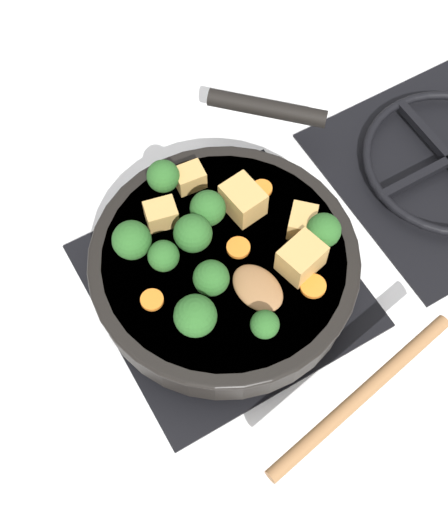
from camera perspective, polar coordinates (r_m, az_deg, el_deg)
name	(u,v)px	position (r m, az deg, el deg)	size (l,w,h in m)	color
ground_plane	(224,286)	(0.91, 0.00, -2.39)	(2.40, 2.40, 0.00)	white
front_burner_grate	(224,282)	(0.90, 0.00, -2.06)	(0.31, 0.31, 0.03)	black
skillet_pan	(224,264)	(0.86, 0.03, -0.62)	(0.40, 0.40, 0.05)	black
wooden_spoon	(318,350)	(0.79, 7.49, -7.44)	(0.23, 0.26, 0.02)	olive
tofu_cube_center_large	(190,178)	(0.88, -2.77, 6.27)	(0.04, 0.03, 0.03)	tan
tofu_cube_near_handle	(161,214)	(0.85, -5.05, 3.35)	(0.04, 0.03, 0.03)	tan
tofu_cube_east_chunk	(243,200)	(0.86, 1.52, 4.51)	(0.05, 0.04, 0.04)	tan
tofu_cube_west_chunk	(302,222)	(0.85, 6.29, 2.71)	(0.04, 0.03, 0.03)	tan
tofu_cube_back_piece	(301,258)	(0.82, 6.20, -0.17)	(0.05, 0.04, 0.04)	tan
broccoli_floret_near_spoon	(324,231)	(0.83, 7.97, 2.03)	(0.04, 0.04, 0.05)	#709956
broccoli_floret_center_top	(265,325)	(0.78, 3.28, -5.51)	(0.03, 0.03, 0.04)	#709956
broccoli_floret_east_rim	(163,176)	(0.87, -4.89, 6.36)	(0.04, 0.04, 0.05)	#709956
broccoli_floret_west_rim	(211,278)	(0.80, -1.03, -1.79)	(0.04, 0.04, 0.05)	#709956
broccoli_floret_north_edge	(208,208)	(0.84, -1.30, 3.83)	(0.04, 0.04, 0.05)	#709956
broccoli_floret_south_cluster	(193,233)	(0.82, -2.51, 1.82)	(0.05, 0.05, 0.05)	#709956
broccoli_floret_mid_floret	(195,316)	(0.77, -2.31, -4.81)	(0.05, 0.05, 0.05)	#709956
broccoli_floret_small_inner	(164,256)	(0.81, -4.86, -0.02)	(0.04, 0.04, 0.04)	#709956
broccoli_floret_tall_stem	(132,240)	(0.82, -7.39, 1.26)	(0.05, 0.05, 0.05)	#709956
carrot_slice_orange_thin	(262,189)	(0.89, 3.06, 5.41)	(0.03, 0.03, 0.01)	orange
carrot_slice_near_center	(240,250)	(0.84, 1.31, 0.45)	(0.03, 0.03, 0.01)	orange
carrot_slice_edge_slice	(152,300)	(0.81, -5.78, -3.51)	(0.03, 0.03, 0.01)	orange
carrot_slice_under_broccoli	(313,286)	(0.82, 7.14, -2.41)	(0.03, 0.03, 0.01)	orange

